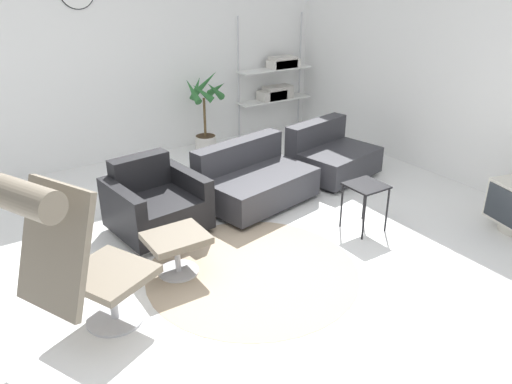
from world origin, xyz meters
name	(u,v)px	position (x,y,z in m)	size (l,w,h in m)	color
ground_plane	(246,260)	(0.00, 0.00, 0.00)	(12.00, 12.00, 0.00)	white
wall_back	(112,57)	(0.00, 3.27, 1.40)	(12.00, 0.09, 2.80)	white
wall_right	(485,71)	(3.24, 0.00, 1.40)	(0.06, 12.00, 2.80)	white
round_rug	(253,271)	(-0.05, -0.20, 0.00)	(1.89, 1.89, 0.01)	tan
lounge_chair	(68,247)	(-1.57, -0.31, 0.79)	(1.05, 0.88, 1.34)	#BCBCC1
ottoman	(177,244)	(-0.61, 0.15, 0.29)	(0.51, 0.44, 0.38)	#BCBCC1
armchair_red	(155,206)	(-0.45, 0.99, 0.27)	(0.94, 0.90, 0.73)	silver
couch_low	(254,182)	(0.75, 1.01, 0.25)	(1.38, 1.04, 0.68)	black
couch_second	(331,157)	(2.02, 1.14, 0.25)	(1.13, 1.00, 0.68)	black
side_table	(366,191)	(1.33, -0.15, 0.43)	(0.36, 0.36, 0.50)	black
potted_plant	(206,116)	(1.12, 2.83, 0.53)	(0.54, 0.61, 1.17)	silver
shelf_unit	(278,80)	(2.51, 3.01, 0.86)	(1.23, 0.28, 1.84)	#BCBCC1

